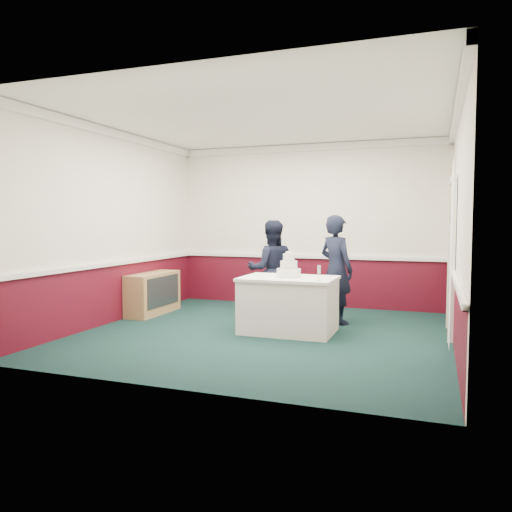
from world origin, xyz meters
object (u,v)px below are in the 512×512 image
(sideboard, at_px, (153,293))
(cake_table, at_px, (289,304))
(person_woman, at_px, (336,269))
(wedding_cake, at_px, (289,269))
(cake_knife, at_px, (283,278))
(person_man, at_px, (271,270))
(champagne_flute, at_px, (319,270))

(sideboard, bearing_deg, cake_table, -12.91)
(sideboard, relative_size, person_woman, 0.72)
(wedding_cake, distance_m, cake_knife, 0.23)
(wedding_cake, xyz_separation_m, person_woman, (0.51, 0.86, -0.06))
(wedding_cake, height_order, person_man, person_man)
(cake_knife, bearing_deg, sideboard, 158.09)
(cake_knife, height_order, champagne_flute, champagne_flute)
(sideboard, distance_m, wedding_cake, 2.70)
(wedding_cake, distance_m, person_man, 1.01)
(person_woman, bearing_deg, champagne_flute, 121.71)
(champagne_flute, xyz_separation_m, person_man, (-1.04, 1.13, -0.13))
(champagne_flute, bearing_deg, cake_knife, 171.42)
(sideboard, xyz_separation_m, person_woman, (3.09, 0.27, 0.49))
(cake_table, relative_size, person_man, 0.83)
(wedding_cake, bearing_deg, sideboard, 167.09)
(cake_table, bearing_deg, sideboard, 167.09)
(cake_knife, bearing_deg, champagne_flute, -13.24)
(sideboard, bearing_deg, wedding_cake, -12.91)
(sideboard, xyz_separation_m, wedding_cake, (2.57, -0.59, 0.55))
(cake_table, height_order, person_man, person_man)
(cake_knife, height_order, person_woman, person_woman)
(person_man, distance_m, person_woman, 1.05)
(cake_knife, relative_size, person_man, 0.14)
(person_woman, bearing_deg, cake_knife, 95.15)
(wedding_cake, xyz_separation_m, champagne_flute, (0.50, -0.28, 0.03))
(wedding_cake, bearing_deg, person_man, 122.24)
(sideboard, relative_size, cake_table, 0.91)
(cake_knife, distance_m, person_man, 1.17)
(cake_table, height_order, person_woman, person_woman)
(cake_table, distance_m, person_woman, 1.09)
(champagne_flute, xyz_separation_m, person_woman, (0.01, 1.14, -0.09))
(sideboard, distance_m, person_woman, 3.14)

